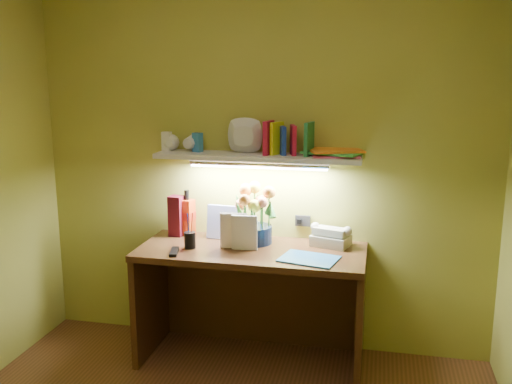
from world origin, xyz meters
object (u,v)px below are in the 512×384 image
at_px(telephone, 331,235).
at_px(whisky_bottle, 187,213).
at_px(desk, 251,305).
at_px(desk_clock, 338,238).
at_px(flower_bouquet, 255,213).

bearing_deg(telephone, whisky_bottle, -166.04).
distance_m(desk, desk_clock, 0.70).
relative_size(flower_bouquet, desk_clock, 4.47).
relative_size(desk, whisky_bottle, 4.57).
xyz_separation_m(desk_clock, whisky_bottle, (-1.00, 0.00, 0.11)).
relative_size(desk_clock, whisky_bottle, 0.29).
relative_size(flower_bouquet, telephone, 1.74).
relative_size(flower_bouquet, whisky_bottle, 1.28).
relative_size(telephone, whisky_bottle, 0.74).
xyz_separation_m(desk, whisky_bottle, (-0.49, 0.21, 0.53)).
height_order(telephone, whisky_bottle, whisky_bottle).
height_order(flower_bouquet, telephone, flower_bouquet).
distance_m(desk, whisky_bottle, 0.75).
distance_m(desk_clock, whisky_bottle, 1.01).
distance_m(desk, telephone, 0.67).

